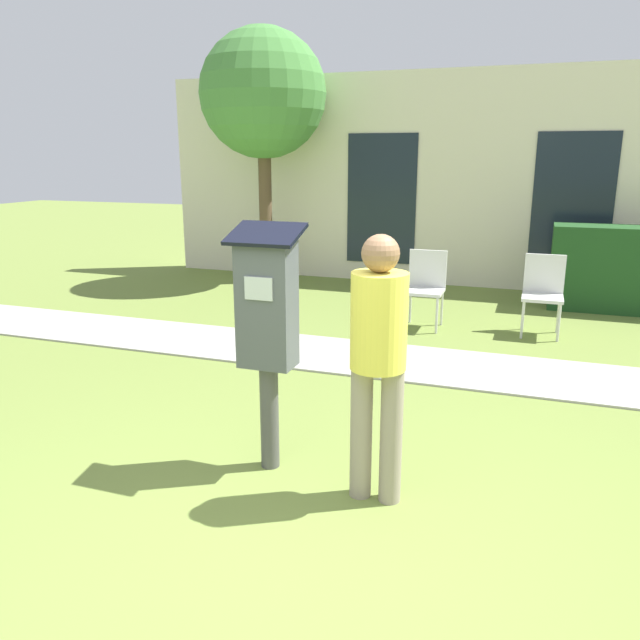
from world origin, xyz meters
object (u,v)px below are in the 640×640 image
at_px(parking_meter, 267,317).
at_px(person_standing, 378,350).
at_px(outdoor_chair_left, 426,282).
at_px(outdoor_chair_middle, 543,288).

bearing_deg(parking_meter, person_standing, -11.66).
height_order(parking_meter, outdoor_chair_left, parking_meter).
relative_size(parking_meter, outdoor_chair_left, 1.77).
height_order(person_standing, outdoor_chair_middle, person_standing).
distance_m(parking_meter, person_standing, 0.77).
bearing_deg(outdoor_chair_left, person_standing, -63.16).
height_order(person_standing, outdoor_chair_left, person_standing).
bearing_deg(outdoor_chair_middle, outdoor_chair_left, 165.00).
xyz_separation_m(parking_meter, outdoor_chair_left, (0.34, 3.79, -0.49)).
height_order(parking_meter, person_standing, parking_meter).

